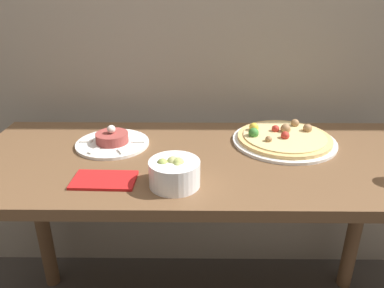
{
  "coord_description": "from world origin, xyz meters",
  "views": [
    {
      "loc": [
        -0.01,
        -0.77,
        1.29
      ],
      "look_at": [
        -0.02,
        0.31,
        0.8
      ],
      "focal_mm": 35.0,
      "sensor_mm": 36.0,
      "label": 1
    }
  ],
  "objects": [
    {
      "name": "dining_table",
      "position": [
        0.0,
        0.3,
        0.65
      ],
      "size": [
        1.45,
        0.6,
        0.76
      ],
      "color": "brown",
      "rests_on": "ground_plane"
    },
    {
      "name": "tartare_plate",
      "position": [
        -0.29,
        0.39,
        0.78
      ],
      "size": [
        0.25,
        0.25,
        0.07
      ],
      "color": "white",
      "rests_on": "dining_table"
    },
    {
      "name": "small_bowl",
      "position": [
        -0.07,
        0.12,
        0.8
      ],
      "size": [
        0.14,
        0.14,
        0.08
      ],
      "color": "white",
      "rests_on": "dining_table"
    },
    {
      "name": "napkin",
      "position": [
        -0.27,
        0.14,
        0.77
      ],
      "size": [
        0.18,
        0.11,
        0.01
      ],
      "color": "red",
      "rests_on": "dining_table"
    },
    {
      "name": "pizza_plate",
      "position": [
        0.29,
        0.42,
        0.78
      ],
      "size": [
        0.35,
        0.35,
        0.05
      ],
      "color": "white",
      "rests_on": "dining_table"
    }
  ]
}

